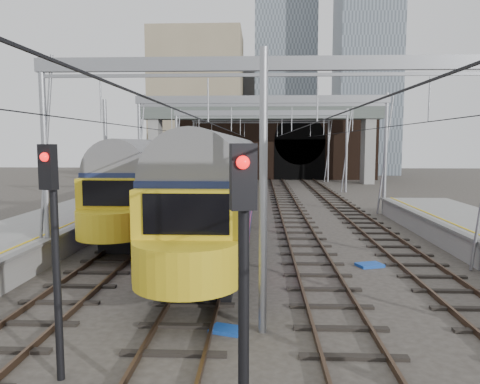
{
  "coord_description": "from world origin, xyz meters",
  "views": [
    {
      "loc": [
        -0.08,
        -9.35,
        4.74
      ],
      "look_at": [
        -1.03,
        12.89,
        2.4
      ],
      "focal_mm": 35.0,
      "sensor_mm": 36.0,
      "label": 1
    }
  ],
  "objects_px": {
    "train_second": "(206,163)",
    "signal_near_centre": "(243,274)",
    "train_main": "(241,164)",
    "signal_near_left": "(54,234)"
  },
  "relations": [
    {
      "from": "train_second",
      "to": "signal_near_centre",
      "type": "relative_size",
      "value": 14.03
    },
    {
      "from": "train_main",
      "to": "signal_near_centre",
      "type": "bearing_deg",
      "value": -87.64
    },
    {
      "from": "train_second",
      "to": "signal_near_left",
      "type": "relative_size",
      "value": 14.08
    },
    {
      "from": "train_main",
      "to": "train_second",
      "type": "bearing_deg",
      "value": 136.53
    },
    {
      "from": "train_second",
      "to": "signal_near_centre",
      "type": "bearing_deg",
      "value": -82.8
    },
    {
      "from": "train_second",
      "to": "train_main",
      "type": "bearing_deg",
      "value": -43.47
    },
    {
      "from": "signal_near_left",
      "to": "signal_near_centre",
      "type": "relative_size",
      "value": 1.0
    },
    {
      "from": "train_main",
      "to": "train_second",
      "type": "distance_m",
      "value": 5.51
    },
    {
      "from": "train_second",
      "to": "signal_near_left",
      "type": "xyz_separation_m",
      "value": [
        1.93,
        -42.51,
        0.46
      ]
    },
    {
      "from": "signal_near_left",
      "to": "signal_near_centre",
      "type": "bearing_deg",
      "value": -11.64
    }
  ]
}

